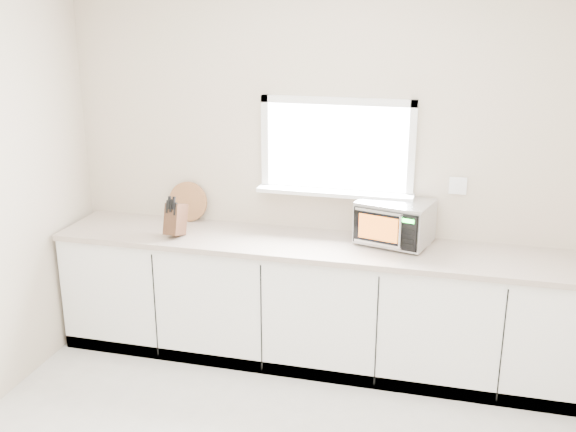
% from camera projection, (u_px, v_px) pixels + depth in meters
% --- Properties ---
extents(back_wall, '(4.00, 0.17, 2.70)m').
position_uv_depth(back_wall, '(337.00, 172.00, 4.83)').
color(back_wall, beige).
rests_on(back_wall, ground).
extents(cabinets, '(3.92, 0.60, 0.88)m').
position_uv_depth(cabinets, '(326.00, 306.00, 4.84)').
color(cabinets, white).
rests_on(cabinets, ground).
extents(countertop, '(3.92, 0.64, 0.04)m').
position_uv_depth(countertop, '(327.00, 247.00, 4.69)').
color(countertop, '#B9AC98').
rests_on(countertop, cabinets).
extents(microwave, '(0.55, 0.48, 0.31)m').
position_uv_depth(microwave, '(395.00, 221.00, 4.66)').
color(microwave, black).
rests_on(microwave, countertop).
extents(knife_block, '(0.12, 0.22, 0.31)m').
position_uv_depth(knife_block, '(175.00, 219.00, 4.80)').
color(knife_block, '#472819').
rests_on(knife_block, countertop).
extents(cutting_board, '(0.31, 0.07, 0.30)m').
position_uv_depth(cutting_board, '(188.00, 202.00, 5.14)').
color(cutting_board, '#A3623F').
rests_on(cutting_board, countertop).
extents(coffee_grinder, '(0.15, 0.15, 0.21)m').
position_uv_depth(coffee_grinder, '(423.00, 230.00, 4.66)').
color(coffee_grinder, silver).
rests_on(coffee_grinder, countertop).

